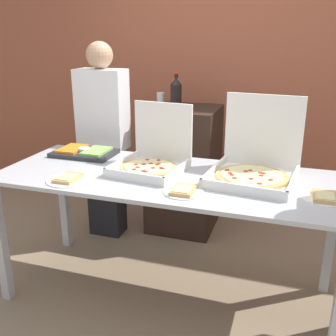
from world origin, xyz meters
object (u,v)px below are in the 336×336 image
veggie_tray (84,152)px  soda_can_silver (161,100)px  paper_plate_front_center (68,179)px  pizza_box_near_right (152,159)px  paper_plate_front_right (325,197)px  pizza_box_far_left (255,165)px  soda_bottle (176,93)px  paper_plate_front_left (183,191)px  person_guest_cap (104,139)px

veggie_tray → soda_can_silver: bearing=67.6°
veggie_tray → soda_can_silver: soda_can_silver is taller
paper_plate_front_center → soda_can_silver: soda_can_silver is taller
pizza_box_near_right → paper_plate_front_center: 0.54m
pizza_box_near_right → paper_plate_front_right: size_ratio=2.23×
pizza_box_far_left → soda_bottle: bearing=137.3°
pizza_box_near_right → veggie_tray: bearing=171.5°
pizza_box_far_left → soda_bottle: (-0.77, 0.88, 0.28)m
paper_plate_front_center → paper_plate_front_left: same height
paper_plate_front_right → person_guest_cap: 1.87m
person_guest_cap → paper_plate_front_right: bearing=154.9°
paper_plate_front_center → person_guest_cap: person_guest_cap is taller
paper_plate_front_right → soda_can_silver: 1.73m
pizza_box_far_left → veggie_tray: pizza_box_far_left is taller
person_guest_cap → pizza_box_near_right: bearing=136.9°
paper_plate_front_right → soda_bottle: 1.64m
veggie_tray → paper_plate_front_right: bearing=-11.6°
veggie_tray → soda_bottle: (0.46, 0.77, 0.35)m
veggie_tray → soda_bottle: 0.96m
paper_plate_front_left → paper_plate_front_right: bearing=10.7°
pizza_box_near_right → soda_can_silver: 1.00m
paper_plate_front_left → soda_bottle: soda_bottle is taller
paper_plate_front_right → pizza_box_far_left: bearing=150.4°
pizza_box_near_right → soda_can_silver: pizza_box_near_right is taller
paper_plate_front_left → soda_can_silver: (-0.56, 1.25, 0.29)m
pizza_box_far_left → veggie_tray: (-1.23, 0.11, -0.06)m
soda_bottle → pizza_box_near_right: bearing=-82.3°
paper_plate_front_right → soda_can_silver: bearing=139.5°
paper_plate_front_center → veggie_tray: (-0.17, 0.50, 0.01)m
soda_bottle → soda_can_silver: bearing=177.3°
soda_can_silver → pizza_box_far_left: bearing=-44.3°
soda_can_silver → person_guest_cap: bearing=-141.6°
veggie_tray → pizza_box_far_left: bearing=-5.1°
pizza_box_near_right → paper_plate_front_center: (-0.41, -0.35, -0.06)m
paper_plate_front_left → soda_bottle: (-0.42, 1.24, 0.36)m
veggie_tray → person_guest_cap: 0.47m
pizza_box_near_right → paper_plate_front_right: 1.05m
paper_plate_front_right → paper_plate_front_left: (-0.74, -0.14, -0.00)m
pizza_box_far_left → person_guest_cap: size_ratio=0.34×
pizza_box_far_left → paper_plate_front_right: pizza_box_far_left is taller
soda_bottle → person_guest_cap: 0.72m
paper_plate_front_center → soda_bottle: bearing=77.4°
pizza_box_near_right → person_guest_cap: bearing=143.5°
pizza_box_far_left → person_guest_cap: person_guest_cap is taller
paper_plate_front_right → veggie_tray: size_ratio=0.48×
pizza_box_near_right → paper_plate_front_left: bearing=-40.2°
soda_bottle → person_guest_cap: size_ratio=0.18×
soda_bottle → pizza_box_far_left: bearing=-48.9°
paper_plate_front_center → paper_plate_front_left: bearing=2.4°
paper_plate_front_right → soda_can_silver: size_ratio=1.71×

